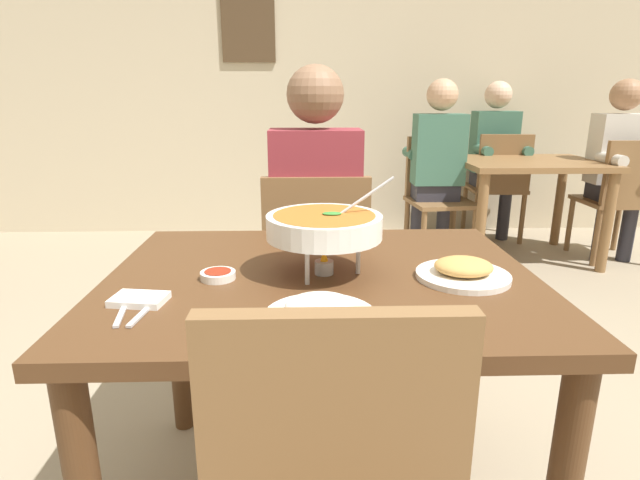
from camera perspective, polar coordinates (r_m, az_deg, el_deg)
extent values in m
cube|color=beige|center=(4.54, -1.29, 19.94)|extent=(10.00, 0.10, 3.00)
cube|color=#4C3823|center=(4.53, -8.15, 22.88)|extent=(0.44, 0.03, 0.56)
cube|color=#51331C|center=(1.34, 0.20, -4.65)|extent=(1.13, 0.90, 0.04)
cylinder|color=#51331C|center=(1.90, -15.83, -10.93)|extent=(0.07, 0.07, 0.70)
cylinder|color=#51331C|center=(1.93, 15.16, -10.54)|extent=(0.07, 0.07, 0.70)
cube|color=brown|center=(2.22, -0.54, -3.96)|extent=(0.44, 0.44, 0.03)
cube|color=brown|center=(1.95, -0.43, 0.64)|extent=(0.42, 0.04, 0.45)
cylinder|color=brown|center=(2.49, 3.79, -7.27)|extent=(0.04, 0.04, 0.42)
cylinder|color=brown|center=(2.48, -5.05, -7.37)|extent=(0.04, 0.04, 0.42)
cylinder|color=brown|center=(2.15, 4.76, -11.29)|extent=(0.04, 0.04, 0.42)
cylinder|color=brown|center=(2.14, -5.61, -11.42)|extent=(0.04, 0.04, 0.42)
cylinder|color=#2D2D38|center=(2.32, 1.96, -8.64)|extent=(0.10, 0.10, 0.45)
cylinder|color=#2D2D38|center=(2.32, -3.04, -8.70)|extent=(0.10, 0.10, 0.45)
cube|color=#2D2D38|center=(2.17, -0.53, -2.29)|extent=(0.32, 0.32, 0.12)
cube|color=maroon|center=(2.02, -0.51, 5.36)|extent=(0.36, 0.20, 0.50)
sphere|color=#846047|center=(1.98, -0.53, 16.21)|extent=(0.22, 0.22, 0.22)
cylinder|color=maroon|center=(2.23, 3.50, 5.07)|extent=(0.08, 0.28, 0.08)
cylinder|color=maroon|center=(2.23, -4.75, 5.02)|extent=(0.08, 0.28, 0.08)
cube|color=brown|center=(0.84, 1.70, -22.36)|extent=(0.42, 0.04, 0.45)
cylinder|color=silver|center=(1.33, 4.35, -1.73)|extent=(0.01, 0.01, 0.10)
cylinder|color=silver|center=(1.40, -1.51, -0.80)|extent=(0.01, 0.01, 0.10)
cylinder|color=silver|center=(1.25, -1.47, -2.89)|extent=(0.01, 0.01, 0.10)
torus|color=silver|center=(1.31, 0.47, 0.32)|extent=(0.21, 0.21, 0.01)
cylinder|color=#B2B2B7|center=(1.33, 0.46, -3.08)|extent=(0.05, 0.05, 0.04)
cone|color=orange|center=(1.32, 0.47, -1.77)|extent=(0.02, 0.02, 0.04)
cylinder|color=white|center=(1.30, 0.47, 1.59)|extent=(0.30, 0.30, 0.06)
cylinder|color=#AD6023|center=(1.29, 0.48, 2.66)|extent=(0.26, 0.26, 0.01)
ellipsoid|color=#388433|center=(1.29, 1.36, 3.06)|extent=(0.05, 0.03, 0.01)
cylinder|color=silver|center=(1.31, 4.39, 4.37)|extent=(0.18, 0.01, 0.13)
cylinder|color=white|center=(1.06, 0.04, -8.79)|extent=(0.24, 0.24, 0.01)
ellipsoid|color=white|center=(1.05, 0.04, -7.54)|extent=(0.15, 0.13, 0.04)
cylinder|color=white|center=(1.35, 15.89, -3.92)|extent=(0.24, 0.24, 0.01)
ellipsoid|color=tan|center=(1.34, 15.98, -2.90)|extent=(0.15, 0.13, 0.04)
cylinder|color=white|center=(1.32, -11.50, -3.95)|extent=(0.09, 0.09, 0.02)
cylinder|color=maroon|center=(1.32, -11.52, -3.58)|extent=(0.07, 0.07, 0.01)
cube|color=white|center=(1.22, -19.83, -6.36)|extent=(0.13, 0.10, 0.02)
cube|color=silver|center=(1.19, -21.46, -7.42)|extent=(0.04, 0.17, 0.01)
cube|color=silver|center=(1.17, -19.14, -7.50)|extent=(0.03, 0.17, 0.01)
cube|color=brown|center=(4.00, 22.65, 8.06)|extent=(1.00, 0.80, 0.04)
cylinder|color=brown|center=(3.59, 17.77, 1.71)|extent=(0.07, 0.07, 0.70)
cylinder|color=brown|center=(3.97, 29.83, 1.66)|extent=(0.07, 0.07, 0.70)
cylinder|color=brown|center=(4.22, 14.79, 4.02)|extent=(0.07, 0.07, 0.70)
cylinder|color=brown|center=(4.55, 25.50, 3.83)|extent=(0.07, 0.07, 0.70)
cube|color=brown|center=(4.33, 30.21, 3.78)|extent=(0.44, 0.44, 0.03)
cube|color=brown|center=(4.12, 32.10, 6.41)|extent=(0.42, 0.04, 0.45)
cylinder|color=brown|center=(4.63, 30.63, 1.52)|extent=(0.04, 0.04, 0.42)
cylinder|color=brown|center=(4.44, 26.47, 1.55)|extent=(0.04, 0.04, 0.42)
cylinder|color=brown|center=(4.12, 28.87, 0.20)|extent=(0.04, 0.04, 0.42)
cube|color=brown|center=(4.54, 19.19, 5.58)|extent=(0.46, 0.46, 0.03)
cube|color=brown|center=(4.32, 20.26, 8.20)|extent=(0.42, 0.06, 0.45)
cylinder|color=brown|center=(4.82, 20.44, 3.29)|extent=(0.04, 0.04, 0.42)
cylinder|color=brown|center=(4.71, 16.06, 3.40)|extent=(0.04, 0.04, 0.42)
cylinder|color=brown|center=(4.47, 21.95, 2.20)|extent=(0.04, 0.04, 0.42)
cylinder|color=brown|center=(4.36, 17.26, 2.29)|extent=(0.04, 0.04, 0.42)
cube|color=brown|center=(3.82, 13.55, 4.17)|extent=(0.49, 0.49, 0.03)
cube|color=brown|center=(3.97, 12.71, 8.17)|extent=(0.42, 0.09, 0.45)
cylinder|color=brown|center=(3.64, 11.63, 0.03)|extent=(0.04, 0.04, 0.42)
cylinder|color=brown|center=(3.78, 17.05, 0.26)|extent=(0.04, 0.04, 0.42)
cylinder|color=brown|center=(3.98, 9.79, 1.53)|extent=(0.04, 0.04, 0.42)
cylinder|color=brown|center=(4.11, 14.83, 1.70)|extent=(0.04, 0.04, 0.42)
cylinder|color=#2D2D38|center=(4.25, 29.28, 0.82)|extent=(0.10, 0.10, 0.45)
cylinder|color=#2D2D38|center=(4.36, 31.53, 0.82)|extent=(0.10, 0.10, 0.45)
cube|color=#2D2D38|center=(4.28, 30.68, 4.64)|extent=(0.32, 0.32, 0.12)
cube|color=beige|center=(4.31, 30.72, 8.89)|extent=(0.36, 0.20, 0.50)
sphere|color=#A57756|center=(4.30, 31.46, 13.89)|extent=(0.22, 0.22, 0.22)
cylinder|color=beige|center=(4.06, 30.17, 7.94)|extent=(0.08, 0.28, 0.08)
cylinder|color=#2D2D38|center=(4.49, 17.78, 2.85)|extent=(0.10, 0.10, 0.45)
cylinder|color=#2D2D38|center=(4.57, 20.15, 2.83)|extent=(0.10, 0.10, 0.45)
cube|color=#2D2D38|center=(4.51, 19.13, 6.48)|extent=(0.32, 0.32, 0.12)
cube|color=#3D6B56|center=(4.55, 19.14, 10.50)|extent=(0.36, 0.20, 0.50)
sphere|color=beige|center=(4.54, 19.59, 15.27)|extent=(0.22, 0.22, 0.22)
cylinder|color=#3D6B56|center=(4.31, 17.99, 9.67)|extent=(0.08, 0.28, 0.08)
cylinder|color=#3D6B56|center=(4.43, 21.94, 9.45)|extent=(0.08, 0.28, 0.08)
cylinder|color=#2D2D38|center=(4.01, 13.74, 1.64)|extent=(0.10, 0.10, 0.45)
cylinder|color=#2D2D38|center=(3.97, 10.96, 1.63)|extent=(0.10, 0.10, 0.45)
cube|color=#2D2D38|center=(3.89, 12.75, 5.56)|extent=(0.32, 0.32, 0.12)
cube|color=#3D6B56|center=(3.77, 13.34, 9.96)|extent=(0.36, 0.20, 0.50)
sphere|color=tan|center=(3.75, 13.73, 15.73)|extent=(0.22, 0.22, 0.22)
cylinder|color=#3D6B56|center=(4.01, 14.80, 9.49)|extent=(0.08, 0.28, 0.08)
cylinder|color=#3D6B56|center=(3.93, 10.26, 9.64)|extent=(0.08, 0.28, 0.08)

